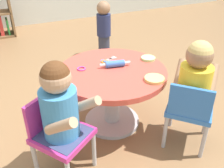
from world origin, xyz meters
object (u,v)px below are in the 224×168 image
(seated_child_left, at_px, (60,104))
(craft_scissors, at_px, (107,60))
(child_chair_right, at_px, (189,109))
(child_chair_left, at_px, (58,133))
(rolling_pin, at_px, (115,64))
(craft_table, at_px, (112,85))
(toddler_standing, at_px, (104,27))
(seated_child_right, at_px, (195,78))

(seated_child_left, bearing_deg, craft_scissors, 44.16)
(child_chair_right, bearing_deg, child_chair_left, 170.78)
(child_chair_right, bearing_deg, craft_scissors, 119.65)
(child_chair_left, relative_size, seated_child_left, 1.05)
(rolling_pin, bearing_deg, craft_scissors, 93.95)
(child_chair_left, relative_size, child_chair_right, 1.00)
(craft_table, bearing_deg, rolling_pin, 40.46)
(seated_child_left, xyz_separation_m, toddler_standing, (0.95, 1.60, -0.17))
(craft_table, relative_size, child_chair_right, 1.51)
(craft_table, bearing_deg, seated_child_left, -144.71)
(craft_table, height_order, seated_child_left, seated_child_left)
(craft_table, distance_m, seated_child_right, 0.61)
(child_chair_right, xyz_separation_m, rolling_pin, (-0.34, 0.48, 0.20))
(seated_child_right, height_order, toddler_standing, seated_child_right)
(seated_child_right, bearing_deg, toddler_standing, 87.58)
(seated_child_right, relative_size, craft_scissors, 3.58)
(seated_child_left, bearing_deg, craft_table, 35.29)
(craft_scissors, bearing_deg, toddler_standing, 68.18)
(child_chair_right, distance_m, rolling_pin, 0.62)
(toddler_standing, xyz_separation_m, rolling_pin, (-0.44, -1.23, 0.15))
(craft_table, height_order, rolling_pin, rolling_pin)
(craft_table, height_order, seated_child_right, seated_child_right)
(seated_child_right, relative_size, toddler_standing, 0.76)
(craft_table, height_order, child_chair_right, child_chair_right)
(child_chair_left, distance_m, seated_child_left, 0.23)
(child_chair_left, xyz_separation_m, seated_child_left, (0.02, -0.03, 0.23))
(child_chair_left, bearing_deg, craft_table, 31.37)
(craft_table, distance_m, toddler_standing, 1.35)
(child_chair_right, bearing_deg, rolling_pin, 124.84)
(child_chair_left, bearing_deg, child_chair_right, -9.22)
(child_chair_left, height_order, craft_scissors, child_chair_left)
(child_chair_right, height_order, craft_scissors, child_chair_right)
(seated_child_right, bearing_deg, child_chair_left, 172.78)
(seated_child_left, height_order, seated_child_right, same)
(rolling_pin, xyz_separation_m, craft_scissors, (-0.01, 0.12, -0.02))
(rolling_pin, bearing_deg, seated_child_right, -51.28)
(child_chair_right, relative_size, seated_child_right, 1.05)
(seated_child_right, distance_m, craft_scissors, 0.69)
(toddler_standing, distance_m, rolling_pin, 1.31)
(craft_table, xyz_separation_m, rolling_pin, (0.04, 0.04, 0.15))
(seated_child_right, bearing_deg, craft_table, 134.11)
(craft_table, xyz_separation_m, child_chair_right, (0.38, -0.45, -0.05))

